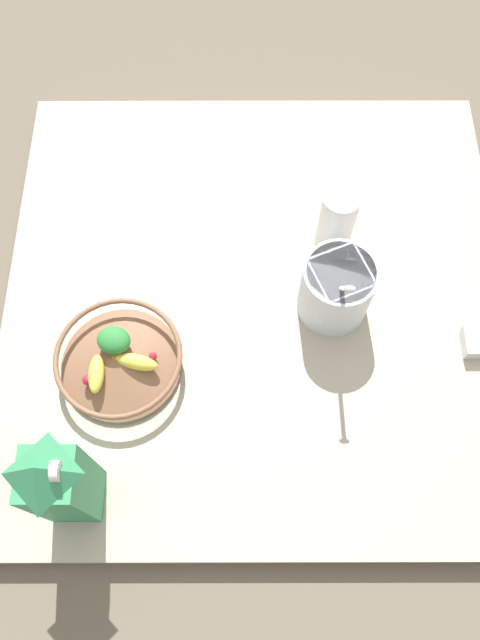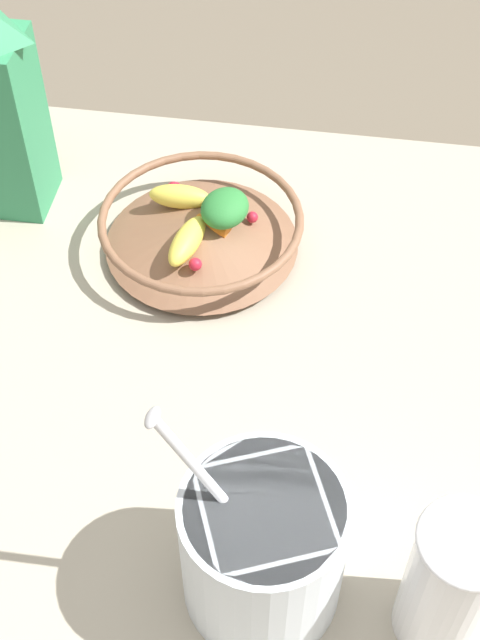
{
  "view_description": "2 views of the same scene",
  "coord_description": "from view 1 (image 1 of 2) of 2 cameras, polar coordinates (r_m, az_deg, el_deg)",
  "views": [
    {
      "loc": [
        -0.54,
        0.03,
        1.13
      ],
      "look_at": [
        -0.09,
        0.03,
        0.12
      ],
      "focal_mm": 35.0,
      "sensor_mm": 36.0,
      "label": 1
    },
    {
      "loc": [
        0.01,
        -0.47,
        0.77
      ],
      "look_at": [
        -0.08,
        0.1,
        0.1
      ],
      "focal_mm": 50.0,
      "sensor_mm": 36.0,
      "label": 2
    }
  ],
  "objects": [
    {
      "name": "countertop",
      "position": [
        1.24,
        1.49,
        1.98
      ],
      "size": [
        0.98,
        0.98,
        0.04
      ],
      "color": "#B2A893",
      "rests_on": "ground_plane"
    },
    {
      "name": "drinking_cup",
      "position": [
        1.23,
        8.87,
        9.17
      ],
      "size": [
        0.08,
        0.08,
        0.15
      ],
      "color": "white",
      "rests_on": "countertop"
    },
    {
      "name": "fruit_bowl",
      "position": [
        1.15,
        -11.0,
        -3.56
      ],
      "size": [
        0.23,
        0.23,
        0.08
      ],
      "color": "brown",
      "rests_on": "countertop"
    },
    {
      "name": "milk_carton",
      "position": [
        1.01,
        -16.15,
        -14.2
      ],
      "size": [
        0.08,
        0.08,
        0.27
      ],
      "color": "#338C59",
      "rests_on": "countertop"
    },
    {
      "name": "ground_plane",
      "position": [
        1.25,
        1.47,
        1.59
      ],
      "size": [
        6.0,
        6.0,
        0.0
      ],
      "primitive_type": "plane",
      "color": "#665B4C"
    },
    {
      "name": "spice_jar",
      "position": [
        1.25,
        20.94,
        -1.95
      ],
      "size": [
        0.06,
        0.06,
        0.03
      ],
      "color": "silver",
      "rests_on": "countertop"
    },
    {
      "name": "yogurt_tub",
      "position": [
        1.15,
        8.82,
        2.94
      ],
      "size": [
        0.15,
        0.13,
        0.24
      ],
      "color": "silver",
      "rests_on": "countertop"
    }
  ]
}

